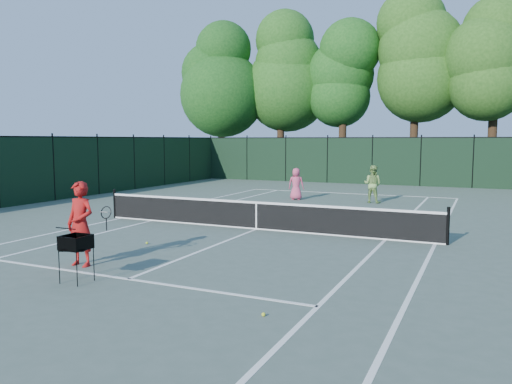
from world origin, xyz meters
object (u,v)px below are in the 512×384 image
at_px(player_green, 373,184).
at_px(loose_ball_near_cart, 264,314).
at_px(coach, 81,224).
at_px(player_pink, 296,184).
at_px(loose_ball_midcourt, 147,243).
at_px(ball_hopper, 76,243).

xyz_separation_m(player_green, loose_ball_near_cart, (1.45, -15.70, -0.83)).
relative_size(coach, loose_ball_near_cart, 28.65).
height_order(player_pink, loose_ball_midcourt, player_pink).
distance_m(player_pink, ball_hopper, 15.14).
height_order(player_pink, loose_ball_near_cart, player_pink).
height_order(player_green, ball_hopper, player_green).
distance_m(coach, ball_hopper, 1.40).
bearing_deg(player_green, loose_ball_midcourt, 82.36).
bearing_deg(ball_hopper, loose_ball_midcourt, 84.14).
bearing_deg(ball_hopper, coach, 108.82).
xyz_separation_m(player_green, ball_hopper, (-2.80, -15.48, -0.05)).
bearing_deg(player_pink, ball_hopper, 81.78).
relative_size(player_pink, player_green, 0.89).
height_order(player_pink, player_green, player_green).
relative_size(coach, player_green, 1.13).
xyz_separation_m(coach, loose_ball_midcourt, (-0.10, 2.57, -0.94)).
bearing_deg(loose_ball_midcourt, player_pink, 88.99).
bearing_deg(coach, ball_hopper, -49.24).
bearing_deg(coach, loose_ball_midcourt, 92.99).
xyz_separation_m(coach, loose_ball_near_cart, (5.15, -1.29, -0.94)).
distance_m(loose_ball_near_cart, loose_ball_midcourt, 6.52).
bearing_deg(loose_ball_near_cart, coach, 165.91).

